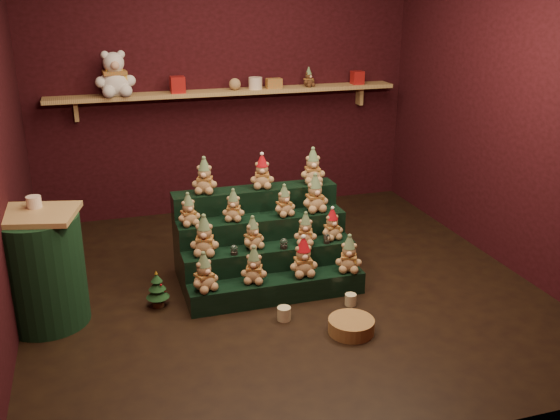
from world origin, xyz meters
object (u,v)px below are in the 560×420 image
object	(u,v)px
side_table	(42,269)
brown_bear	(309,77)
riser_tier_front	(277,289)
snow_globe_c	(327,239)
snow_globe_b	(284,243)
mug_right	(351,299)
wicker_basket	(351,326)
snow_globe_a	(234,250)
mini_christmas_tree	(157,289)
mug_left	(284,314)
white_bear	(114,68)

from	to	relation	value
side_table	brown_bear	distance (m)	3.42
riser_tier_front	snow_globe_c	size ratio (longest dim) A/B	17.85
snow_globe_b	snow_globe_c	size ratio (longest dim) A/B	1.09
mug_right	wicker_basket	bearing A→B (deg)	-112.52
snow_globe_a	mini_christmas_tree	distance (m)	0.66
riser_tier_front	side_table	size ratio (longest dim) A/B	1.63
snow_globe_a	brown_bear	xyz separation A→B (m)	(1.27, 1.90, 1.02)
side_table	brown_bear	world-z (taller)	brown_bear
mug_left	brown_bear	distance (m)	2.92
snow_globe_c	mug_right	xyz separation A→B (m)	(0.05, -0.41, -0.36)
riser_tier_front	side_table	world-z (taller)	side_table
mug_left	mug_right	distance (m)	0.57
snow_globe_c	wicker_basket	bearing A→B (deg)	-97.84
mini_christmas_tree	mug_right	world-z (taller)	mini_christmas_tree
snow_globe_a	brown_bear	size ratio (longest dim) A/B	0.41
wicker_basket	white_bear	xyz separation A→B (m)	(-1.37, 2.69, 1.54)
snow_globe_a	mug_left	xyz separation A→B (m)	(0.26, -0.47, -0.35)
snow_globe_c	wicker_basket	size ratio (longest dim) A/B	0.24
riser_tier_front	snow_globe_b	distance (m)	0.37
brown_bear	side_table	bearing A→B (deg)	-169.99
mug_left	mug_right	bearing A→B (deg)	6.98
riser_tier_front	snow_globe_b	bearing A→B (deg)	57.40
brown_bear	mug_left	bearing A→B (deg)	-138.29
mug_left	white_bear	world-z (taller)	white_bear
snow_globe_c	mug_left	size ratio (longest dim) A/B	0.77
riser_tier_front	snow_globe_b	world-z (taller)	snow_globe_b
snow_globe_b	wicker_basket	distance (m)	0.90
white_bear	wicker_basket	bearing A→B (deg)	-67.28
side_table	mug_right	distance (m)	2.29
side_table	mug_right	xyz separation A→B (m)	(2.22, -0.42, -0.38)
brown_bear	snow_globe_a	bearing A→B (deg)	-148.98
mug_left	snow_globe_b	bearing A→B (deg)	72.89
mug_left	mug_right	world-z (taller)	mug_left
mug_right	mini_christmas_tree	bearing A→B (deg)	163.94
mini_christmas_tree	brown_bear	world-z (taller)	brown_bear
snow_globe_a	wicker_basket	distance (m)	1.08
snow_globe_b	side_table	world-z (taller)	side_table
snow_globe_c	mug_right	bearing A→B (deg)	-83.14
snow_globe_c	white_bear	size ratio (longest dim) A/B	0.15
mini_christmas_tree	mug_left	xyz separation A→B (m)	(0.87, -0.48, -0.10)
mini_christmas_tree	snow_globe_c	bearing A→B (deg)	-0.20
riser_tier_front	snow_globe_a	world-z (taller)	snow_globe_a
snow_globe_b	mug_left	xyz separation A→B (m)	(-0.15, -0.47, -0.35)
riser_tier_front	brown_bear	size ratio (longest dim) A/B	7.24
snow_globe_c	mug_right	distance (m)	0.54
riser_tier_front	mug_left	size ratio (longest dim) A/B	13.82
riser_tier_front	mini_christmas_tree	xyz separation A→B (m)	(-0.91, 0.16, 0.06)
mini_christmas_tree	riser_tier_front	bearing A→B (deg)	-10.28
mini_christmas_tree	white_bear	world-z (taller)	white_bear
mug_left	white_bear	bearing A→B (deg)	112.08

